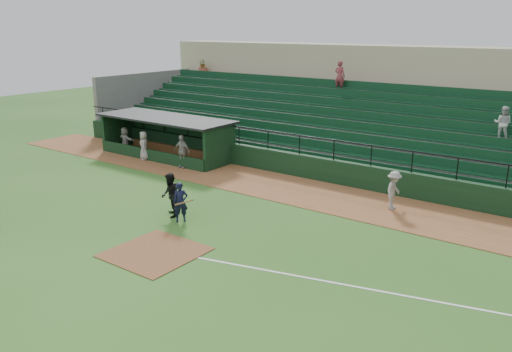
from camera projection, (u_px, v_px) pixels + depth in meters
The scene contains 12 objects.
ground at pixel (175, 243), 19.00m from camera, with size 90.00×90.00×0.00m, color #2F5D1E.
warning_track at pixel (292, 189), 25.19m from camera, with size 40.00×4.00×0.03m, color brown.
home_plate_dirt at pixel (155, 252), 18.22m from camera, with size 3.00×3.00×0.03m, color brown.
foul_line at pixel (398, 294), 15.38m from camera, with size 18.00×0.09×0.01m, color white.
stadium_structure at pixel (369, 119), 31.10m from camera, with size 38.00×13.08×6.40m.
dugout at pixel (171, 134), 31.56m from camera, with size 8.90×3.20×2.42m.
batter_at_plate at pixel (181, 202), 20.91m from camera, with size 1.13×0.72×1.63m.
umpire at pixel (170, 195), 21.44m from camera, with size 0.90×0.70×1.85m, color black.
runner at pixel (394, 190), 22.26m from camera, with size 1.09×0.63×1.69m, color #9C9692.
dugout_player_a at pixel (182, 151), 28.74m from camera, with size 1.10×0.46×1.87m, color gray.
dugout_player_b at pixel (144, 146), 30.49m from camera, with size 0.83×0.54×1.70m, color #9D9793.
dugout_player_c at pixel (125, 140), 32.27m from camera, with size 1.49×0.48×1.61m, color #ADA7A2.
Camera 1 is at (12.76, -12.41, 7.68)m, focal length 36.44 mm.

